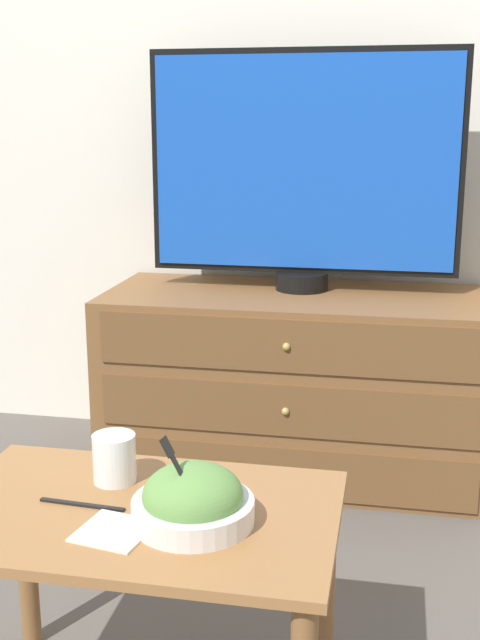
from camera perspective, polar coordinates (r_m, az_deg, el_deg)
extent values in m
plane|color=#56514C|center=(3.14, 5.33, -8.19)|extent=(12.00, 12.00, 0.00)
cube|color=white|center=(2.93, 5.98, 16.25)|extent=(12.00, 0.05, 2.60)
cube|color=brown|center=(2.75, 4.05, -4.48)|extent=(1.29, 0.54, 0.62)
cube|color=brown|center=(2.57, 3.20, -10.79)|extent=(1.18, 0.01, 0.17)
sphere|color=tan|center=(2.57, 3.18, -10.84)|extent=(0.02, 0.02, 0.02)
cube|color=brown|center=(2.49, 3.27, -6.46)|extent=(1.18, 0.01, 0.17)
sphere|color=tan|center=(2.49, 3.25, -6.51)|extent=(0.02, 0.02, 0.02)
cube|color=brown|center=(2.43, 3.33, -1.87)|extent=(1.18, 0.01, 0.17)
sphere|color=tan|center=(2.42, 3.32, -1.91)|extent=(0.02, 0.02, 0.02)
cylinder|color=black|center=(2.73, 4.42, 2.78)|extent=(0.18, 0.18, 0.06)
cube|color=black|center=(2.69, 4.60, 11.05)|extent=(1.03, 0.04, 0.73)
cube|color=blue|center=(2.67, 4.54, 11.03)|extent=(0.99, 0.01, 0.69)
cube|color=#9E6B3D|center=(1.56, -7.25, -13.49)|extent=(0.75, 0.48, 0.02)
cylinder|color=brown|center=(1.96, -14.95, -15.74)|extent=(0.04, 0.04, 0.45)
cylinder|color=brown|center=(1.79, 6.05, -18.27)|extent=(0.04, 0.04, 0.45)
cylinder|color=silver|center=(1.49, -3.36, -13.41)|extent=(0.22, 0.22, 0.04)
ellipsoid|color=#66994C|center=(1.48, -3.38, -12.30)|extent=(0.18, 0.18, 0.11)
cube|color=black|center=(1.44, -3.84, -11.53)|extent=(0.07, 0.02, 0.13)
cube|color=black|center=(1.43, -5.21, -8.97)|extent=(0.02, 0.03, 0.03)
cylinder|color=beige|center=(1.66, -8.90, -10.27)|extent=(0.08, 0.08, 0.06)
cylinder|color=white|center=(1.65, -8.92, -9.67)|extent=(0.09, 0.09, 0.10)
cube|color=silver|center=(1.48, -8.95, -14.60)|extent=(0.14, 0.14, 0.00)
cube|color=black|center=(1.58, -11.17, -12.76)|extent=(0.17, 0.02, 0.01)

